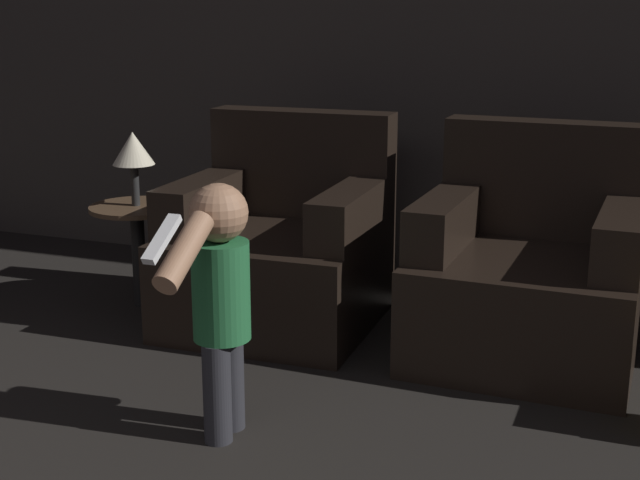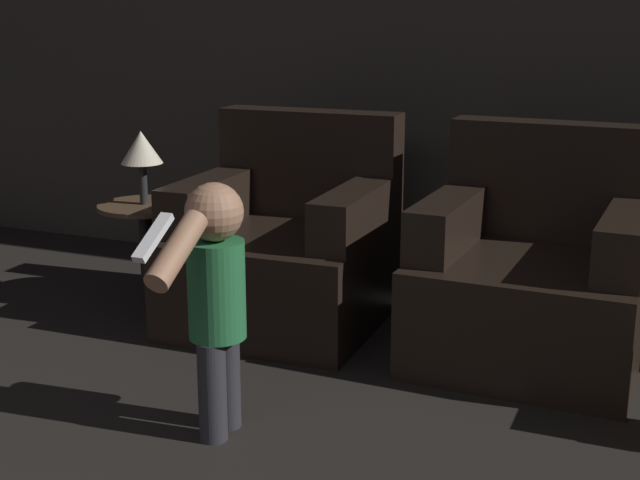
# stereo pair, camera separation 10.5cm
# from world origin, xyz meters

# --- Properties ---
(wall_back) EXTENTS (8.40, 0.05, 2.60)m
(wall_back) POSITION_xyz_m (0.00, 4.50, 1.30)
(wall_back) COLOR #423D38
(wall_back) RESTS_ON ground_plane
(armchair_left) EXTENTS (0.82, 0.83, 0.86)m
(armchair_left) POSITION_xyz_m (-0.22, 3.66, 0.30)
(armchair_left) COLOR black
(armchair_left) RESTS_ON ground_plane
(armchair_right) EXTENTS (0.83, 0.84, 0.86)m
(armchair_right) POSITION_xyz_m (0.81, 3.66, 0.30)
(armchair_right) COLOR black
(armchair_right) RESTS_ON ground_plane
(person_toddler) EXTENTS (0.18, 0.55, 0.80)m
(person_toddler) POSITION_xyz_m (0.03, 2.63, 0.47)
(person_toddler) COLOR #28282D
(person_toddler) RESTS_ON ground_plane
(side_table) EXTENTS (0.41, 0.41, 0.45)m
(side_table) POSITION_xyz_m (-0.87, 3.61, 0.37)
(side_table) COLOR black
(side_table) RESTS_ON ground_plane
(lamp) EXTENTS (0.18, 0.18, 0.32)m
(lamp) POSITION_xyz_m (-0.87, 3.61, 0.70)
(lamp) COLOR #262626
(lamp) RESTS_ON side_table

